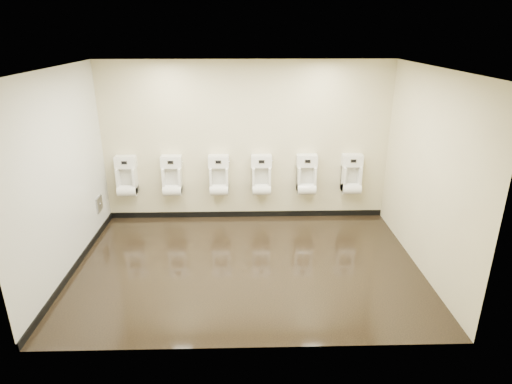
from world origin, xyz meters
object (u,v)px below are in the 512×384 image
(access_panel, at_px, (99,204))
(urinal_0, at_px, (127,179))
(urinal_2, at_px, (219,178))
(urinal_3, at_px, (261,178))
(urinal_5, at_px, (351,177))
(urinal_4, at_px, (307,178))
(urinal_1, at_px, (172,179))

(access_panel, xyz_separation_m, urinal_0, (0.39, 0.43, 0.29))
(urinal_0, xyz_separation_m, urinal_2, (1.62, 0.00, 0.00))
(urinal_0, height_order, urinal_3, same)
(access_panel, height_order, urinal_5, urinal_5)
(urinal_2, bearing_deg, urinal_5, 0.00)
(access_panel, xyz_separation_m, urinal_5, (4.35, 0.43, 0.29))
(access_panel, distance_m, urinal_4, 3.59)
(urinal_1, height_order, urinal_2, same)
(urinal_3, bearing_deg, access_panel, -171.17)
(urinal_2, relative_size, urinal_4, 1.00)
(urinal_2, relative_size, urinal_5, 1.00)
(urinal_5, bearing_deg, urinal_0, 180.00)
(urinal_0, height_order, urinal_1, same)
(urinal_3, xyz_separation_m, urinal_5, (1.60, 0.00, 0.00))
(urinal_3, height_order, urinal_5, same)
(access_panel, xyz_separation_m, urinal_4, (3.55, 0.43, 0.29))
(access_panel, distance_m, urinal_1, 1.29)
(urinal_2, bearing_deg, urinal_1, 180.00)
(urinal_1, bearing_deg, urinal_5, 0.00)
(urinal_3, height_order, urinal_4, same)
(urinal_2, height_order, urinal_3, same)
(urinal_0, bearing_deg, access_panel, -132.06)
(urinal_3, relative_size, urinal_4, 1.00)
(urinal_0, distance_m, urinal_5, 3.97)
(urinal_4, bearing_deg, access_panel, -173.14)
(access_panel, xyz_separation_m, urinal_2, (2.00, 0.43, 0.29))
(urinal_0, relative_size, urinal_2, 1.00)
(urinal_1, distance_m, urinal_3, 1.57)
(urinal_0, height_order, urinal_5, same)
(urinal_2, xyz_separation_m, urinal_5, (2.35, 0.00, 0.00))
(urinal_1, relative_size, urinal_5, 1.00)
(urinal_4, xyz_separation_m, urinal_5, (0.80, 0.00, 0.00))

